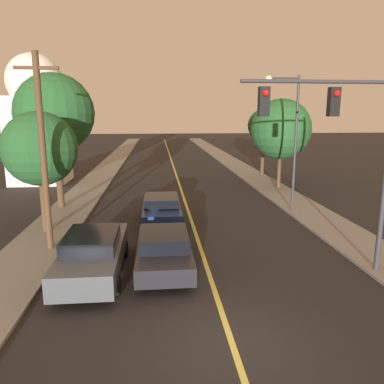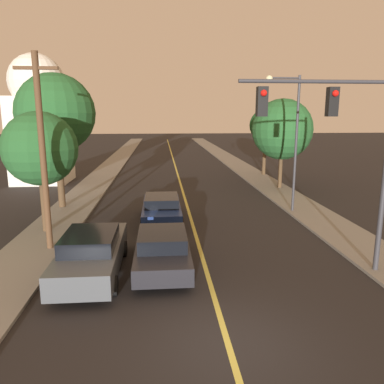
{
  "view_description": "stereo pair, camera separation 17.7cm",
  "coord_description": "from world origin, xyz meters",
  "px_view_note": "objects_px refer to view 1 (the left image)",
  "views": [
    {
      "loc": [
        -1.71,
        -7.85,
        5.41
      ],
      "look_at": [
        0.0,
        10.33,
        1.6
      ],
      "focal_mm": 35.0,
      "sensor_mm": 36.0,
      "label": 1
    },
    {
      "loc": [
        -1.54,
        -7.87,
        5.41
      ],
      "look_at": [
        0.0,
        10.33,
        1.6
      ],
      "focal_mm": 35.0,
      "sensor_mm": 36.0,
      "label": 2
    }
  ],
  "objects_px": {
    "car_near_lane_front": "(164,248)",
    "utility_pole_left": "(43,150)",
    "car_outer_lane_front": "(93,253)",
    "domed_building_left": "(37,117)",
    "tree_right_near": "(264,126)",
    "car_near_lane_second": "(162,208)",
    "tree_left_far": "(55,113)",
    "traffic_signal_mast": "(343,134)",
    "tree_left_near": "(40,149)",
    "streetlamp_right": "(289,126)",
    "tree_right_far": "(281,129)"
  },
  "relations": [
    {
      "from": "car_outer_lane_front",
      "to": "tree_right_near",
      "type": "bearing_deg",
      "value": 60.14
    },
    {
      "from": "car_near_lane_second",
      "to": "domed_building_left",
      "type": "bearing_deg",
      "value": 127.44
    },
    {
      "from": "car_near_lane_front",
      "to": "tree_left_near",
      "type": "xyz_separation_m",
      "value": [
        -5.33,
        4.46,
        3.17
      ]
    },
    {
      "from": "tree_right_near",
      "to": "streetlamp_right",
      "type": "bearing_deg",
      "value": -100.15
    },
    {
      "from": "car_near_lane_front",
      "to": "car_outer_lane_front",
      "type": "relative_size",
      "value": 0.93
    },
    {
      "from": "car_near_lane_second",
      "to": "traffic_signal_mast",
      "type": "relative_size",
      "value": 0.75
    },
    {
      "from": "tree_right_far",
      "to": "domed_building_left",
      "type": "xyz_separation_m",
      "value": [
        -18.16,
        4.45,
        0.83
      ]
    },
    {
      "from": "car_near_lane_front",
      "to": "car_near_lane_second",
      "type": "bearing_deg",
      "value": 90.0
    },
    {
      "from": "car_near_lane_front",
      "to": "utility_pole_left",
      "type": "height_order",
      "value": "utility_pole_left"
    },
    {
      "from": "traffic_signal_mast",
      "to": "tree_right_far",
      "type": "bearing_deg",
      "value": 78.87
    },
    {
      "from": "tree_left_near",
      "to": "car_near_lane_second",
      "type": "bearing_deg",
      "value": 14.48
    },
    {
      "from": "traffic_signal_mast",
      "to": "tree_right_far",
      "type": "height_order",
      "value": "traffic_signal_mast"
    },
    {
      "from": "car_near_lane_front",
      "to": "car_near_lane_second",
      "type": "xyz_separation_m",
      "value": [
        -0.0,
        5.84,
        0.01
      ]
    },
    {
      "from": "car_near_lane_front",
      "to": "tree_left_near",
      "type": "relative_size",
      "value": 0.88
    },
    {
      "from": "streetlamp_right",
      "to": "tree_right_far",
      "type": "distance_m",
      "value": 6.87
    },
    {
      "from": "car_near_lane_front",
      "to": "tree_left_near",
      "type": "height_order",
      "value": "tree_left_near"
    },
    {
      "from": "tree_left_near",
      "to": "tree_right_near",
      "type": "xyz_separation_m",
      "value": [
        14.47,
        15.22,
        0.53
      ]
    },
    {
      "from": "utility_pole_left",
      "to": "tree_right_far",
      "type": "bearing_deg",
      "value": 41.38
    },
    {
      "from": "car_near_lane_second",
      "to": "streetlamp_right",
      "type": "height_order",
      "value": "streetlamp_right"
    },
    {
      "from": "car_outer_lane_front",
      "to": "domed_building_left",
      "type": "bearing_deg",
      "value": 110.81
    },
    {
      "from": "utility_pole_left",
      "to": "tree_left_near",
      "type": "distance_m",
      "value": 2.5
    },
    {
      "from": "car_near_lane_front",
      "to": "utility_pole_left",
      "type": "distance_m",
      "value": 6.0
    },
    {
      "from": "car_near_lane_second",
      "to": "tree_left_near",
      "type": "relative_size",
      "value": 0.9
    },
    {
      "from": "streetlamp_right",
      "to": "tree_right_far",
      "type": "height_order",
      "value": "streetlamp_right"
    },
    {
      "from": "car_near_lane_second",
      "to": "domed_building_left",
      "type": "xyz_separation_m",
      "value": [
        -9.47,
        12.36,
        4.44
      ]
    },
    {
      "from": "tree_left_near",
      "to": "tree_left_far",
      "type": "xyz_separation_m",
      "value": [
        -0.45,
        4.66,
        1.56
      ]
    },
    {
      "from": "streetlamp_right",
      "to": "tree_left_near",
      "type": "distance_m",
      "value": 12.55
    },
    {
      "from": "streetlamp_right",
      "to": "utility_pole_left",
      "type": "bearing_deg",
      "value": -156.2
    },
    {
      "from": "car_outer_lane_front",
      "to": "domed_building_left",
      "type": "distance_m",
      "value": 20.38
    },
    {
      "from": "car_near_lane_front",
      "to": "car_near_lane_second",
      "type": "height_order",
      "value": "same"
    },
    {
      "from": "car_outer_lane_front",
      "to": "streetlamp_right",
      "type": "height_order",
      "value": "streetlamp_right"
    },
    {
      "from": "tree_right_far",
      "to": "car_near_lane_second",
      "type": "bearing_deg",
      "value": -137.7
    },
    {
      "from": "streetlamp_right",
      "to": "utility_pole_left",
      "type": "relative_size",
      "value": 0.97
    },
    {
      "from": "streetlamp_right",
      "to": "tree_left_far",
      "type": "xyz_separation_m",
      "value": [
        -12.68,
        1.98,
        0.66
      ]
    },
    {
      "from": "utility_pole_left",
      "to": "tree_left_near",
      "type": "xyz_separation_m",
      "value": [
        -0.81,
        2.35,
        -0.16
      ]
    },
    {
      "from": "utility_pole_left",
      "to": "tree_right_near",
      "type": "distance_m",
      "value": 22.26
    },
    {
      "from": "car_near_lane_second",
      "to": "tree_left_far",
      "type": "relative_size",
      "value": 0.65
    },
    {
      "from": "tree_left_far",
      "to": "tree_right_far",
      "type": "xyz_separation_m",
      "value": [
        14.48,
        4.63,
        -1.11
      ]
    },
    {
      "from": "utility_pole_left",
      "to": "car_near_lane_second",
      "type": "bearing_deg",
      "value": 39.54
    },
    {
      "from": "car_near_lane_second",
      "to": "domed_building_left",
      "type": "relative_size",
      "value": 0.49
    },
    {
      "from": "car_near_lane_second",
      "to": "tree_right_far",
      "type": "relative_size",
      "value": 0.77
    },
    {
      "from": "tree_right_near",
      "to": "utility_pole_left",
      "type": "bearing_deg",
      "value": -127.85
    },
    {
      "from": "car_near_lane_second",
      "to": "car_outer_lane_front",
      "type": "xyz_separation_m",
      "value": [
        -2.4,
        -6.25,
        0.06
      ]
    },
    {
      "from": "car_near_lane_front",
      "to": "domed_building_left",
      "type": "height_order",
      "value": "domed_building_left"
    },
    {
      "from": "tree_right_far",
      "to": "domed_building_left",
      "type": "distance_m",
      "value": 18.72
    },
    {
      "from": "tree_left_far",
      "to": "tree_right_far",
      "type": "bearing_deg",
      "value": 17.74
    },
    {
      "from": "traffic_signal_mast",
      "to": "tree_left_near",
      "type": "distance_m",
      "value": 12.44
    },
    {
      "from": "car_near_lane_second",
      "to": "streetlamp_right",
      "type": "xyz_separation_m",
      "value": [
        6.89,
        1.3,
        4.05
      ]
    },
    {
      "from": "traffic_signal_mast",
      "to": "tree_right_near",
      "type": "relative_size",
      "value": 1.14
    },
    {
      "from": "car_near_lane_front",
      "to": "utility_pole_left",
      "type": "relative_size",
      "value": 0.64
    }
  ]
}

